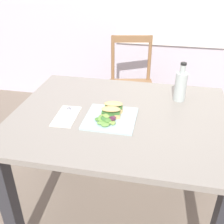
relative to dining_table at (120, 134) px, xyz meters
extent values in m
plane|color=#7A6B5B|center=(0.04, -0.10, -0.61)|extent=(8.72, 8.72, 0.00)
cube|color=gray|center=(0.00, 0.00, 0.11)|extent=(1.15, 0.90, 0.03)
cube|color=#2D2D33|center=(-0.51, -0.38, -0.26)|extent=(0.07, 0.07, 0.71)
cube|color=#2D2D33|center=(-0.51, 0.38, -0.26)|extent=(0.07, 0.07, 0.71)
cube|color=#2D2D33|center=(0.51, 0.38, -0.26)|extent=(0.07, 0.07, 0.71)
cylinder|color=#8E6642|center=(-0.20, 0.79, -0.40)|extent=(0.03, 0.03, 0.43)
cylinder|color=#8E6642|center=(0.13, 0.86, -0.40)|extent=(0.03, 0.03, 0.43)
cylinder|color=#8E6642|center=(-0.27, 1.12, -0.40)|extent=(0.03, 0.03, 0.43)
cylinder|color=#8E6642|center=(0.07, 1.19, -0.40)|extent=(0.03, 0.03, 0.43)
cube|color=#8E6642|center=(-0.07, 0.99, -0.17)|extent=(0.47, 0.47, 0.02)
cylinder|color=#8E6642|center=(-0.27, 1.13, 0.05)|extent=(0.03, 0.03, 0.42)
cylinder|color=#8E6642|center=(0.06, 1.20, 0.05)|extent=(0.03, 0.03, 0.42)
cube|color=#8E6642|center=(-0.10, 1.17, 0.23)|extent=(0.36, 0.10, 0.06)
cube|color=silver|center=(-0.04, -0.06, 0.13)|extent=(0.26, 0.26, 0.01)
cube|color=#DBB270|center=(-0.04, -0.05, 0.15)|extent=(0.10, 0.06, 0.02)
cube|color=#3D7033|center=(-0.04, -0.04, 0.17)|extent=(0.10, 0.06, 0.01)
ellipsoid|color=#DBB270|center=(-0.04, -0.05, 0.18)|extent=(0.10, 0.06, 0.02)
cube|color=#DBB270|center=(-0.04, 0.01, 0.15)|extent=(0.10, 0.06, 0.02)
cube|color=#3D7033|center=(-0.04, 0.01, 0.17)|extent=(0.10, 0.06, 0.01)
ellipsoid|color=#DBB270|center=(-0.04, 0.01, 0.18)|extent=(0.10, 0.06, 0.02)
ellipsoid|color=#3D7033|center=(-0.06, -0.10, 0.15)|extent=(0.06, 0.05, 0.01)
ellipsoid|color=#84A84C|center=(-0.05, -0.11, 0.15)|extent=(0.06, 0.06, 0.01)
ellipsoid|color=#602D47|center=(-0.03, -0.09, 0.16)|extent=(0.05, 0.05, 0.02)
ellipsoid|color=#84A84C|center=(-0.06, -0.09, 0.17)|extent=(0.05, 0.05, 0.01)
ellipsoid|color=#3D7033|center=(-0.06, -0.11, 0.16)|extent=(0.06, 0.06, 0.02)
ellipsoid|color=#84A84C|center=(-0.02, -0.12, 0.15)|extent=(0.04, 0.04, 0.01)
ellipsoid|color=#6B9E47|center=(-0.09, -0.09, 0.15)|extent=(0.03, 0.06, 0.02)
ellipsoid|color=#518438|center=(-0.05, -0.11, 0.16)|extent=(0.05, 0.04, 0.02)
ellipsoid|color=#518438|center=(-0.05, -0.11, 0.16)|extent=(0.06, 0.06, 0.02)
ellipsoid|color=#84A84C|center=(-0.04, -0.09, 0.16)|extent=(0.04, 0.04, 0.01)
ellipsoid|color=#3D7033|center=(-0.05, -0.08, 0.16)|extent=(0.07, 0.07, 0.02)
ellipsoid|color=#84A84C|center=(-0.07, -0.11, 0.15)|extent=(0.06, 0.06, 0.01)
ellipsoid|color=#6B9E47|center=(-0.07, -0.13, 0.15)|extent=(0.06, 0.04, 0.01)
ellipsoid|color=#518438|center=(-0.10, -0.10, 0.15)|extent=(0.05, 0.04, 0.01)
ellipsoid|color=#4C2338|center=(-0.04, -0.10, 0.16)|extent=(0.05, 0.04, 0.02)
ellipsoid|color=#6B9E47|center=(-0.05, -0.14, 0.15)|extent=(0.06, 0.06, 0.01)
cube|color=silver|center=(-0.28, -0.08, 0.13)|extent=(0.12, 0.22, 0.00)
cube|color=silver|center=(-0.27, -0.10, 0.13)|extent=(0.03, 0.14, 0.00)
cube|color=silver|center=(-0.28, -0.01, 0.13)|extent=(0.03, 0.05, 0.00)
cube|color=#38383D|center=(-0.28, 0.00, 0.14)|extent=(0.01, 0.03, 0.00)
cube|color=#38383D|center=(-0.29, 0.00, 0.14)|extent=(0.01, 0.03, 0.00)
cube|color=#38383D|center=(-0.29, 0.00, 0.14)|extent=(0.01, 0.03, 0.00)
cylinder|color=#472819|center=(0.30, 0.23, 0.19)|extent=(0.06, 0.06, 0.12)
cylinder|color=#B2BCB7|center=(0.30, 0.23, 0.21)|extent=(0.07, 0.07, 0.17)
cylinder|color=#B2BCB7|center=(0.30, 0.23, 0.32)|extent=(0.03, 0.03, 0.05)
cylinder|color=black|center=(0.30, 0.23, 0.35)|extent=(0.03, 0.03, 0.01)
camera|label=1|loc=(0.20, -1.21, 0.84)|focal=42.78mm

